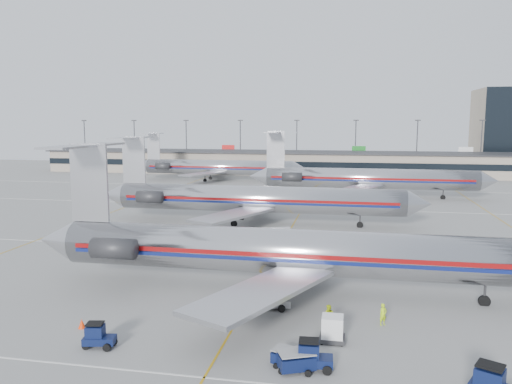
% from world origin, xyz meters
% --- Properties ---
extents(ground, '(260.00, 260.00, 0.00)m').
position_xyz_m(ground, '(0.00, 0.00, 0.00)').
color(ground, gray).
rests_on(ground, ground).
extents(apron_markings, '(160.00, 0.15, 0.02)m').
position_xyz_m(apron_markings, '(0.00, 10.00, 0.01)').
color(apron_markings, silver).
rests_on(apron_markings, ground).
extents(terminal, '(162.00, 17.00, 6.25)m').
position_xyz_m(terminal, '(0.00, 97.97, 3.16)').
color(terminal, gray).
rests_on(terminal, ground).
extents(light_mast_row, '(163.60, 0.40, 15.28)m').
position_xyz_m(light_mast_row, '(0.00, 112.00, 8.58)').
color(light_mast_row, '#38383D').
rests_on(light_mast_row, ground).
extents(jet_foreground, '(48.44, 28.52, 12.68)m').
position_xyz_m(jet_foreground, '(3.05, -2.94, 3.68)').
color(jet_foreground, '#B8B8BC').
rests_on(jet_foreground, ground).
extents(jet_second_row, '(47.68, 28.08, 12.48)m').
position_xyz_m(jet_second_row, '(-5.97, 25.54, 3.62)').
color(jet_second_row, '#B8B8BC').
rests_on(jet_second_row, ground).
extents(jet_third_row, '(47.10, 28.97, 12.88)m').
position_xyz_m(jet_third_row, '(10.43, 54.65, 3.74)').
color(jet_third_row, '#B8B8BC').
rests_on(jet_third_row, ground).
extents(jet_back_row, '(43.71, 26.88, 11.95)m').
position_xyz_m(jet_back_row, '(-25.37, 75.96, 3.47)').
color(jet_back_row, '#B8B8BC').
rests_on(jet_back_row, ground).
extents(tug_left, '(2.15, 1.34, 1.64)m').
position_xyz_m(tug_left, '(-7.86, -15.56, 0.75)').
color(tug_left, '#0A1339').
rests_on(tug_left, ground).
extents(tug_center, '(2.28, 1.24, 1.81)m').
position_xyz_m(tug_center, '(5.92, -15.88, 0.82)').
color(tug_center, '#0A1339').
rests_on(tug_center, ground).
extents(cart_inner, '(2.06, 1.71, 1.00)m').
position_xyz_m(cart_inner, '(4.50, -15.68, 0.53)').
color(cart_inner, '#0A1339').
rests_on(cart_inner, ground).
extents(cart_outer, '(2.47, 2.13, 1.18)m').
position_xyz_m(cart_outer, '(5.04, -16.19, 0.63)').
color(cart_outer, '#0A1339').
rests_on(cart_outer, ground).
extents(uld_container, '(1.67, 1.40, 1.77)m').
position_xyz_m(uld_container, '(6.97, -11.90, 0.89)').
color(uld_container, '#2D2D30').
rests_on(uld_container, ground).
extents(belt_loader, '(4.95, 2.24, 2.54)m').
position_xyz_m(belt_loader, '(1.59, -6.77, 0.68)').
color(belt_loader, gray).
rests_on(belt_loader, ground).
extents(ramp_worker_near, '(0.69, 0.64, 1.59)m').
position_xyz_m(ramp_worker_near, '(10.43, -8.41, 0.79)').
color(ramp_worker_near, '#B7E615').
rests_on(ramp_worker_near, ground).
extents(ramp_worker_far, '(1.01, 0.98, 1.64)m').
position_xyz_m(ramp_worker_far, '(6.63, -9.56, 0.82)').
color(ramp_worker_far, '#B8CF13').
rests_on(ramp_worker_far, ground).
extents(cone_left, '(0.58, 0.58, 0.68)m').
position_xyz_m(cone_left, '(-10.48, -12.99, 0.34)').
color(cone_left, '#F63508').
rests_on(cone_left, ground).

